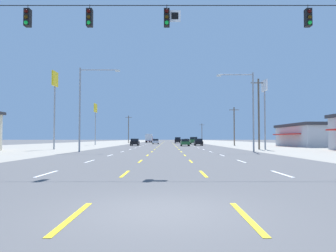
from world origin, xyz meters
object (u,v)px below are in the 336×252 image
hatchback_far_left_near (135,142)px  hatchback_far_right_mid (198,142)px  suv_inner_right_farthest (177,140)px  box_truck_far_left_distant_b (149,138)px  sedan_far_left_distant_c (151,140)px  sedan_far_right_distant_a (186,141)px  streetlight_left_row_0 (84,102)px  sedan_inner_left_far (155,141)px  sedan_inner_right_nearest (185,142)px  suv_inner_right_farther (177,140)px  pole_sign_left_row_1 (55,91)px  pole_sign_left_row_2 (95,113)px  suv_far_right_midfar (193,140)px  streetlight_right_row_0 (249,105)px  pole_sign_right_row_1 (264,97)px

hatchback_far_left_near → hatchback_far_right_mid: (14.02, 1.04, 0.00)m
suv_inner_right_farthest → box_truck_far_left_distant_b: bearing=153.4°
sedan_far_left_distant_c → box_truck_far_left_distant_b: bearing=-90.3°
sedan_far_right_distant_a → streetlight_left_row_0: size_ratio=0.45×
hatchback_far_right_mid → sedan_inner_left_far: bearing=117.4°
sedan_inner_right_nearest → box_truck_far_left_distant_b: size_ratio=0.62×
suv_inner_right_farther → pole_sign_left_row_1: pole_sign_left_row_1 is taller
hatchback_far_right_mid → pole_sign_left_row_2: (-24.35, 5.90, 7.01)m
hatchback_far_left_near → suv_far_right_midfar: 22.48m
streetlight_left_row_0 → streetlight_right_row_0: streetlight_left_row_0 is taller
suv_inner_right_farther → streetlight_right_row_0: (6.29, -66.39, 4.43)m
sedan_far_left_distant_c → streetlight_left_row_0: bearing=-91.6°
hatchback_far_right_mid → sedan_far_left_distant_c: (-13.92, 64.03, -0.03)m
suv_inner_right_farthest → suv_inner_right_farther: bearing=-91.6°
suv_inner_right_farther → streetlight_left_row_0: 67.82m
suv_inner_right_farthest → pole_sign_right_row_1: bearing=-81.2°
pole_sign_left_row_2 → streetlight_right_row_0: (27.10, -38.17, -2.34)m
pole_sign_left_row_2 → streetlight_left_row_0: bearing=-78.5°
sedan_far_left_distant_c → pole_sign_right_row_1: bearing=-76.6°
hatchback_far_left_near → streetlight_left_row_0: size_ratio=0.39×
hatchback_far_right_mid → sedan_inner_left_far: size_ratio=0.87×
suv_inner_right_farther → pole_sign_left_row_1: (-19.72, -57.75, 7.54)m
box_truck_far_left_distant_b → sedan_far_left_distant_c: size_ratio=1.60×
suv_far_right_midfar → pole_sign_left_row_2: bearing=-157.0°
suv_inner_right_farthest → pole_sign_left_row_2: (-21.06, -37.34, 6.77)m
hatchback_far_left_near → sedan_far_left_distant_c: hatchback_far_left_near is taller
pole_sign_left_row_2 → streetlight_right_row_0: size_ratio=1.07×
hatchback_far_right_mid → pole_sign_left_row_1: pole_sign_left_row_1 is taller
suv_inner_right_farthest → hatchback_far_left_near: bearing=-103.6°
hatchback_far_right_mid → pole_sign_left_row_2: pole_sign_left_row_2 is taller
box_truck_far_left_distant_b → pole_sign_left_row_2: 44.33m
hatchback_far_left_near → suv_inner_right_farthest: (10.73, 44.27, 0.24)m
pole_sign_left_row_2 → suv_inner_right_farthest: bearing=60.6°
hatchback_far_left_near → suv_inner_right_farther: (10.47, 35.15, 0.24)m
hatchback_far_left_near → sedan_far_right_distant_a: bearing=73.9°
suv_inner_right_farther → pole_sign_left_row_1: 61.49m
sedan_inner_right_nearest → pole_sign_left_row_2: 24.25m
hatchback_far_right_mid → streetlight_left_row_0: (-16.58, -32.27, 5.01)m
suv_inner_right_farthest → box_truck_far_left_distant_b: (-10.72, 5.36, 0.81)m
sedan_inner_right_nearest → pole_sign_left_row_1: bearing=-135.1°
pole_sign_left_row_1 → streetlight_right_row_0: bearing=-18.4°
sedan_inner_left_far → sedan_far_right_distant_a: same height
pole_sign_left_row_2 → pole_sign_right_row_1: pole_sign_right_row_1 is taller
sedan_inner_right_nearest → hatchback_far_left_near: (-10.82, 2.59, 0.03)m
sedan_inner_left_far → pole_sign_left_row_2: bearing=-135.0°
suv_far_right_midfar → pole_sign_right_row_1: (6.87, -40.52, 6.49)m
pole_sign_left_row_1 → box_truck_far_left_distant_b: bearing=82.7°
box_truck_far_left_distant_b → pole_sign_left_row_2: bearing=-103.6°
box_truck_far_left_distant_b → pole_sign_right_row_1: pole_sign_right_row_1 is taller
sedan_inner_right_nearest → streetlight_left_row_0: (-13.39, -28.65, 5.04)m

